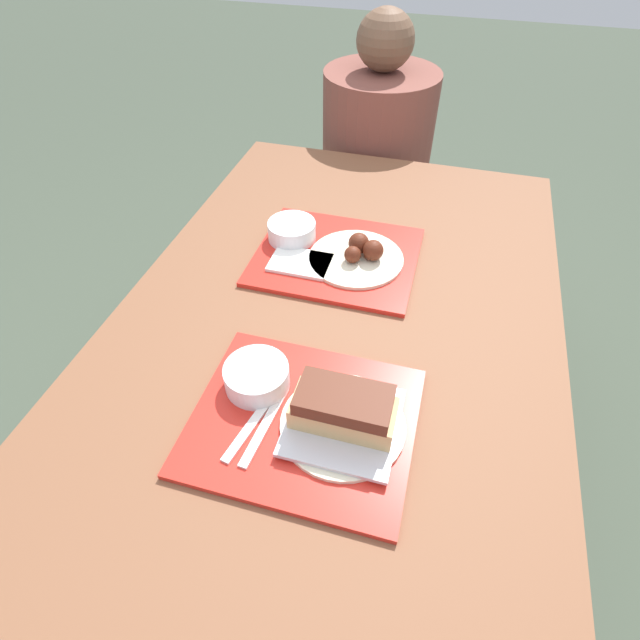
{
  "coord_description": "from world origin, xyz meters",
  "views": [
    {
      "loc": [
        0.17,
        -0.7,
        1.5
      ],
      "look_at": [
        -0.02,
        -0.01,
        0.8
      ],
      "focal_mm": 28.0,
      "sensor_mm": 36.0,
      "label": 1
    }
  ],
  "objects_px": {
    "bowl_coleslaw_far": "(292,230)",
    "person_seated_across": "(377,136)",
    "tray_far": "(336,256)",
    "tray_near": "(303,421)",
    "brisket_sandwich_plate": "(343,414)",
    "wings_plate_far": "(360,254)",
    "bowl_coleslaw_near": "(257,376)"
  },
  "relations": [
    {
      "from": "brisket_sandwich_plate",
      "to": "bowl_coleslaw_far",
      "type": "height_order",
      "value": "brisket_sandwich_plate"
    },
    {
      "from": "tray_near",
      "to": "brisket_sandwich_plate",
      "type": "xyz_separation_m",
      "value": [
        0.07,
        0.0,
        0.04
      ]
    },
    {
      "from": "tray_near",
      "to": "person_seated_across",
      "type": "bearing_deg",
      "value": 94.88
    },
    {
      "from": "tray_near",
      "to": "bowl_coleslaw_far",
      "type": "xyz_separation_m",
      "value": [
        -0.18,
        0.51,
        0.03
      ]
    },
    {
      "from": "bowl_coleslaw_far",
      "to": "tray_near",
      "type": "bearing_deg",
      "value": -70.0
    },
    {
      "from": "tray_near",
      "to": "bowl_coleslaw_far",
      "type": "height_order",
      "value": "bowl_coleslaw_far"
    },
    {
      "from": "brisket_sandwich_plate",
      "to": "person_seated_across",
      "type": "height_order",
      "value": "person_seated_across"
    },
    {
      "from": "wings_plate_far",
      "to": "bowl_coleslaw_far",
      "type": "bearing_deg",
      "value": 168.03
    },
    {
      "from": "brisket_sandwich_plate",
      "to": "wings_plate_far",
      "type": "distance_m",
      "value": 0.47
    },
    {
      "from": "tray_near",
      "to": "brisket_sandwich_plate",
      "type": "height_order",
      "value": "brisket_sandwich_plate"
    },
    {
      "from": "brisket_sandwich_plate",
      "to": "bowl_coleslaw_far",
      "type": "relative_size",
      "value": 1.82
    },
    {
      "from": "person_seated_across",
      "to": "bowl_coleslaw_near",
      "type": "bearing_deg",
      "value": -89.83
    },
    {
      "from": "tray_far",
      "to": "bowl_coleslaw_near",
      "type": "xyz_separation_m",
      "value": [
        -0.04,
        -0.42,
        0.03
      ]
    },
    {
      "from": "tray_near",
      "to": "brisket_sandwich_plate",
      "type": "relative_size",
      "value": 1.78
    },
    {
      "from": "brisket_sandwich_plate",
      "to": "person_seated_across",
      "type": "xyz_separation_m",
      "value": [
        -0.18,
        1.24,
        -0.08
      ]
    },
    {
      "from": "bowl_coleslaw_far",
      "to": "wings_plate_far",
      "type": "relative_size",
      "value": 0.53
    },
    {
      "from": "bowl_coleslaw_near",
      "to": "brisket_sandwich_plate",
      "type": "xyz_separation_m",
      "value": [
        0.17,
        -0.04,
        0.01
      ]
    },
    {
      "from": "bowl_coleslaw_near",
      "to": "person_seated_across",
      "type": "relative_size",
      "value": 0.18
    },
    {
      "from": "tray_near",
      "to": "tray_far",
      "type": "height_order",
      "value": "same"
    },
    {
      "from": "bowl_coleslaw_near",
      "to": "wings_plate_far",
      "type": "distance_m",
      "value": 0.43
    },
    {
      "from": "bowl_coleslaw_near",
      "to": "tray_far",
      "type": "bearing_deg",
      "value": 84.45
    },
    {
      "from": "bowl_coleslaw_near",
      "to": "brisket_sandwich_plate",
      "type": "bearing_deg",
      "value": -14.39
    },
    {
      "from": "tray_far",
      "to": "brisket_sandwich_plate",
      "type": "height_order",
      "value": "brisket_sandwich_plate"
    },
    {
      "from": "wings_plate_far",
      "to": "person_seated_across",
      "type": "relative_size",
      "value": 0.33
    },
    {
      "from": "tray_far",
      "to": "bowl_coleslaw_far",
      "type": "relative_size",
      "value": 3.24
    },
    {
      "from": "bowl_coleslaw_near",
      "to": "bowl_coleslaw_far",
      "type": "distance_m",
      "value": 0.47
    },
    {
      "from": "tray_near",
      "to": "person_seated_across",
      "type": "relative_size",
      "value": 0.57
    },
    {
      "from": "brisket_sandwich_plate",
      "to": "tray_far",
      "type": "bearing_deg",
      "value": 105.58
    },
    {
      "from": "bowl_coleslaw_near",
      "to": "wings_plate_far",
      "type": "xyz_separation_m",
      "value": [
        0.1,
        0.42,
        -0.01
      ]
    },
    {
      "from": "bowl_coleslaw_far",
      "to": "person_seated_across",
      "type": "xyz_separation_m",
      "value": [
        0.08,
        0.74,
        -0.07
      ]
    },
    {
      "from": "tray_far",
      "to": "tray_near",
      "type": "bearing_deg",
      "value": -82.61
    },
    {
      "from": "bowl_coleslaw_near",
      "to": "tray_near",
      "type": "bearing_deg",
      "value": -25.51
    }
  ]
}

